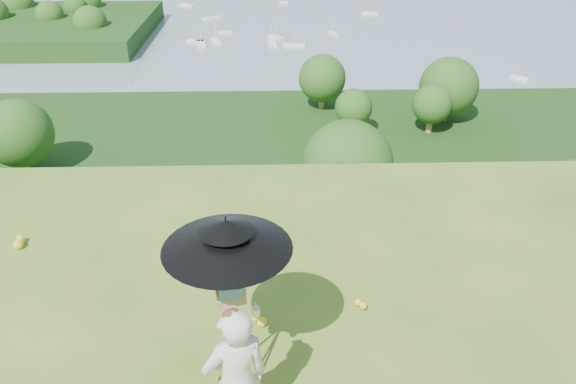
{
  "coord_description": "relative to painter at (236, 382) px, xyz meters",
  "views": [
    {
      "loc": [
        -0.89,
        -2.04,
        4.52
      ],
      "look_at": [
        -0.71,
        4.31,
        0.94
      ],
      "focal_mm": 35.0,
      "sensor_mm": 36.0,
      "label": 1
    }
  ],
  "objects": [
    {
      "name": "forest_slope",
      "position": [
        1.23,
        33.69,
        -29.79
      ],
      "size": [
        140.0,
        56.0,
        22.0
      ],
      "primitive_type": "cube",
      "color": "#12330E",
      "rests_on": "bay_water"
    },
    {
      "name": "shoreline_tier",
      "position": [
        1.23,
        73.69,
        -36.79
      ],
      "size": [
        170.0,
        28.0,
        8.0
      ],
      "primitive_type": "cube",
      "color": "#726B5B",
      "rests_on": "bay_water"
    },
    {
      "name": "slope_trees",
      "position": [
        1.23,
        33.69,
        -15.79
      ],
      "size": [
        110.0,
        50.0,
        6.0
      ],
      "primitive_type": null,
      "color": "#234C16",
      "rests_on": "forest_slope"
    },
    {
      "name": "harbor_town",
      "position": [
        1.23,
        73.69,
        -30.29
      ],
      "size": [
        110.0,
        22.0,
        5.0
      ],
      "primitive_type": null,
      "color": "beige",
      "rests_on": "shoreline_tier"
    },
    {
      "name": "moored_boats",
      "position": [
        -11.27,
        159.69,
        -34.44
      ],
      "size": [
        140.0,
        140.0,
        0.7
      ],
      "primitive_type": null,
      "color": "white",
      "rests_on": "bay_water"
    },
    {
      "name": "painter",
      "position": [
        0.0,
        0.0,
        0.0
      ],
      "size": [
        0.68,
        0.57,
        1.58
      ],
      "primitive_type": "imported",
      "rotation": [
        0.0,
        0.0,
        3.53
      ],
      "color": "silver",
      "rests_on": "ground"
    },
    {
      "name": "field_easel",
      "position": [
        -0.06,
        0.61,
        -0.09
      ],
      "size": [
        0.65,
        0.65,
        1.4
      ],
      "primitive_type": null,
      "rotation": [
        0.0,
        0.0,
        0.27
      ],
      "color": "olive",
      "rests_on": "ground"
    },
    {
      "name": "sun_umbrella",
      "position": [
        -0.07,
        0.64,
        0.81
      ],
      "size": [
        1.5,
        1.5,
        0.9
      ],
      "primitive_type": null,
      "rotation": [
        0.0,
        0.0,
        0.41
      ],
      "color": "black",
      "rests_on": "field_easel"
    },
    {
      "name": "painter_cap",
      "position": [
        0.0,
        0.0,
        0.75
      ],
      "size": [
        0.22,
        0.25,
        0.1
      ],
      "primitive_type": null,
      "rotation": [
        0.0,
        0.0,
        0.25
      ],
      "color": "#C26A75",
      "rests_on": "painter"
    }
  ]
}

